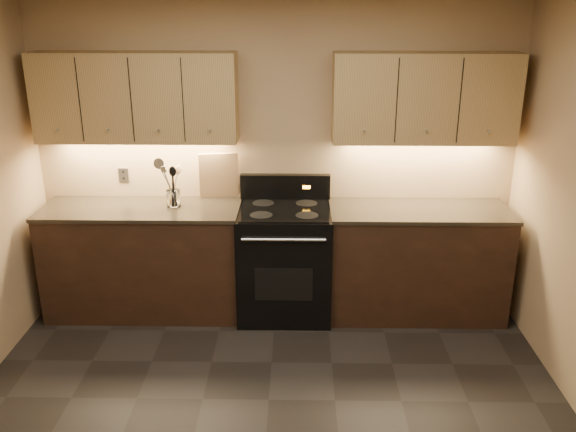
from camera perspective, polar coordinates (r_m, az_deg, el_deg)
The scene contains 14 objects.
wall_back at distance 5.14m, azimuth -1.15°, elevation 5.74°, with size 4.00×0.04×2.60m, color tan.
counter_left at distance 5.28m, azimuth -13.25°, elevation -3.98°, with size 1.62×0.62×0.93m.
counter_right at distance 5.22m, azimuth 11.89°, elevation -4.17°, with size 1.46×0.62×0.93m.
stove at distance 5.10m, azimuth -0.32°, elevation -4.13°, with size 0.76×0.68×1.14m.
upper_cab_left at distance 5.06m, azimuth -14.04°, elevation 10.72°, with size 1.60×0.30×0.70m, color tan.
upper_cab_right at distance 4.99m, azimuth 12.66°, elevation 10.71°, with size 1.44×0.30×0.70m, color tan.
outlet_plate at distance 5.38m, azimuth -15.13°, elevation 3.72°, with size 0.09×0.01×0.12m, color #B2B5BA.
utensil_crock at distance 5.07m, azimuth -10.66°, elevation 1.59°, with size 0.12×0.12×0.14m.
cutting_board at distance 5.17m, azimuth -6.50°, elevation 3.78°, with size 0.33×0.02×0.41m, color tan.
wooden_spoon at distance 5.03m, azimuth -11.06°, elevation 2.79°, with size 0.06×0.06×0.32m, color tan, non-canonical shape.
black_spoon at distance 5.05m, azimuth -10.80°, elevation 2.89°, with size 0.06×0.06×0.33m, color black, non-canonical shape.
black_turner at distance 5.01m, azimuth -10.59°, elevation 2.72°, with size 0.08×0.08×0.32m, color black, non-canonical shape.
steel_spatula at distance 5.03m, azimuth -10.51°, elevation 3.03°, with size 0.08×0.08×0.36m, color silver, non-canonical shape.
steel_skimmer at distance 5.00m, azimuth -10.40°, elevation 3.15°, with size 0.09×0.09×0.39m, color silver, non-canonical shape.
Camera 1 is at (0.19, -2.98, 2.54)m, focal length 38.00 mm.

